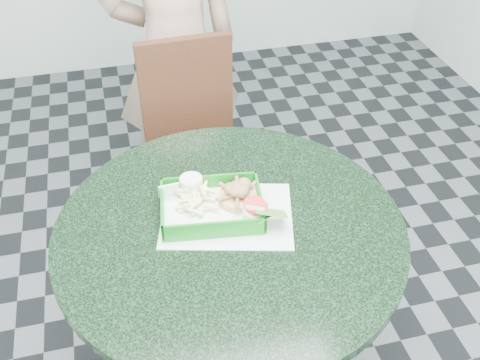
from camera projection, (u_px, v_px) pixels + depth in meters
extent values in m
cylinder|color=black|center=(231.00, 314.00, 1.79)|extent=(0.10, 0.10, 0.70)
cylinder|color=#224837|center=(230.00, 235.00, 1.57)|extent=(0.97, 0.97, 0.03)
cube|color=#452E1A|center=(197.00, 166.00, 2.27)|extent=(0.37, 0.37, 0.04)
cube|color=#452E1A|center=(187.00, 92.00, 2.23)|extent=(0.37, 0.04, 0.46)
cube|color=#452E1A|center=(169.00, 242.00, 2.27)|extent=(0.04, 0.04, 0.43)
cube|color=#452E1A|center=(245.00, 228.00, 2.33)|extent=(0.04, 0.04, 0.43)
cube|color=#452E1A|center=(158.00, 192.00, 2.50)|extent=(0.04, 0.04, 0.43)
cube|color=#452E1A|center=(228.00, 181.00, 2.56)|extent=(0.04, 0.04, 0.43)
imported|color=tan|center=(175.00, 48.00, 2.34)|extent=(0.61, 0.43, 1.58)
cube|color=silver|center=(227.00, 220.00, 1.59)|extent=(0.42, 0.36, 0.00)
cube|color=#0E7315|center=(212.00, 217.00, 1.59)|extent=(0.28, 0.20, 0.01)
cube|color=white|center=(212.00, 215.00, 1.59)|extent=(0.27, 0.19, 0.00)
cube|color=#0E7315|center=(205.00, 188.00, 1.65)|extent=(0.28, 0.01, 0.05)
cube|color=#0E7315|center=(220.00, 234.00, 1.50)|extent=(0.28, 0.01, 0.05)
cube|color=#0E7315|center=(259.00, 202.00, 1.60)|extent=(0.01, 0.20, 0.05)
cube|color=#0E7315|center=(164.00, 218.00, 1.55)|extent=(0.01, 0.20, 0.05)
cylinder|color=tan|center=(236.00, 201.00, 1.61)|extent=(0.11, 0.11, 0.02)
cylinder|color=beige|center=(188.00, 190.00, 1.61)|extent=(0.07, 0.07, 0.03)
cylinder|color=white|center=(188.00, 185.00, 1.60)|extent=(0.06, 0.06, 0.00)
cylinder|color=white|center=(256.00, 214.00, 1.57)|extent=(0.07, 0.07, 0.02)
torus|color=white|center=(257.00, 210.00, 1.56)|extent=(0.07, 0.07, 0.01)
cylinder|color=red|center=(257.00, 207.00, 1.55)|extent=(0.06, 0.06, 0.01)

